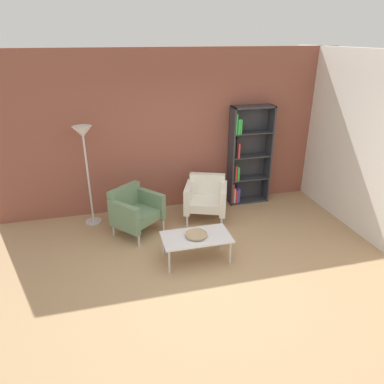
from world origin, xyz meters
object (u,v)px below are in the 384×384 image
at_px(decorative_bowl, 196,234).
at_px(armchair_corner_red, 135,210).
at_px(armchair_spare_guest, 206,197).
at_px(floor_lamp_torchiere, 84,144).
at_px(bookshelf_tall, 246,158).
at_px(coffee_table_low, 196,238).

bearing_deg(decorative_bowl, armchair_corner_red, 126.61).
distance_m(armchair_corner_red, armchair_spare_guest, 1.31).
bearing_deg(armchair_corner_red, decorative_bowl, -93.15).
xyz_separation_m(armchair_corner_red, armchair_spare_guest, (1.29, 0.19, 0.00)).
relative_size(decorative_bowl, floor_lamp_torchiere, 0.18).
relative_size(decorative_bowl, armchair_spare_guest, 0.36).
xyz_separation_m(armchair_corner_red, floor_lamp_torchiere, (-0.70, 0.54, 1.03)).
height_order(bookshelf_tall, floor_lamp_torchiere, bookshelf_tall).
distance_m(bookshelf_tall, armchair_corner_red, 2.41).
height_order(coffee_table_low, armchair_spare_guest, armchair_spare_guest).
relative_size(bookshelf_tall, armchair_spare_guest, 2.12).
distance_m(bookshelf_tall, coffee_table_low, 2.36).
height_order(decorative_bowl, armchair_corner_red, armchair_corner_red).
bearing_deg(armchair_corner_red, coffee_table_low, -93.15).
bearing_deg(bookshelf_tall, coffee_table_low, -129.68).
relative_size(bookshelf_tall, coffee_table_low, 1.90).
relative_size(bookshelf_tall, decorative_bowl, 5.94).
bearing_deg(decorative_bowl, floor_lamp_torchiere, 133.10).
bearing_deg(floor_lamp_torchiere, decorative_bowl, -46.90).
relative_size(armchair_corner_red, armchair_spare_guest, 1.06).
bearing_deg(floor_lamp_torchiere, coffee_table_low, -46.90).
xyz_separation_m(decorative_bowl, armchair_spare_guest, (0.52, 1.24, -0.02)).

